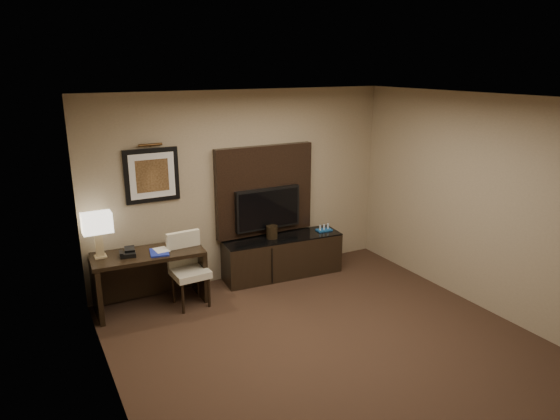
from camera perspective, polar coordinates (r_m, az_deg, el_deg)
floor at (r=5.64m, az=7.10°, el=-16.28°), size 4.50×5.00×0.01m
ceiling at (r=4.77m, az=8.26°, el=12.25°), size 4.50×5.00×0.01m
wall_back at (r=7.13m, az=-4.16°, el=2.71°), size 4.50×0.01×2.70m
wall_left at (r=4.22m, az=-18.27°, el=-7.95°), size 0.01×5.00×2.70m
wall_right at (r=6.58m, az=23.76°, el=0.16°), size 0.01×5.00×2.70m
desk at (r=6.68m, az=-14.63°, el=-7.67°), size 1.42×0.69×0.74m
credenza at (r=7.39m, az=0.26°, el=-5.28°), size 1.79×0.63×0.60m
tv_wall_panel at (r=7.22m, az=-1.78°, el=2.27°), size 1.50×0.12×1.30m
tv at (r=7.20m, az=-1.41°, el=0.17°), size 1.00×0.08×0.60m
artwork at (r=6.63m, az=-14.44°, el=3.85°), size 0.70×0.04×0.70m
picture_light at (r=6.53m, az=-14.61°, el=7.22°), size 0.04×0.04×0.30m
desk_chair at (r=6.56m, az=-10.25°, el=-6.99°), size 0.46×0.53×0.92m
table_lamp at (r=6.47m, az=-20.05°, el=-2.88°), size 0.33×0.20×0.53m
desk_phone at (r=6.47m, az=-17.00°, el=-4.68°), size 0.21×0.19×0.09m
blue_folder at (r=6.49m, az=-13.63°, el=-4.71°), size 0.28×0.34×0.02m
book at (r=6.48m, az=-14.16°, el=-3.81°), size 0.17×0.03×0.22m
ice_bucket at (r=7.20m, az=-0.94°, el=-2.53°), size 0.19×0.19×0.19m
minibar_tray at (r=7.57m, az=5.06°, el=-2.06°), size 0.24×0.16×0.08m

